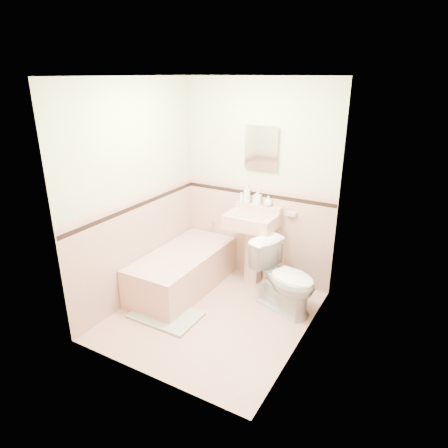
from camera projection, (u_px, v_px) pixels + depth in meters
The scene contains 32 objects.
floor at pixel (213, 314), 4.42m from camera, with size 2.20×2.20×0.00m, color tan.
ceiling at pixel (210, 76), 3.52m from camera, with size 2.20×2.20×0.00m, color white.
wall_back at pixel (258, 184), 4.87m from camera, with size 2.50×2.50×0.00m, color beige.
wall_front at pixel (139, 248), 3.07m from camera, with size 2.50×2.50×0.00m, color beige.
wall_left at pixel (136, 195), 4.43m from camera, with size 2.50×2.50×0.00m, color beige.
wall_right at pixel (308, 226), 3.51m from camera, with size 2.50×2.50×0.00m, color beige.
wainscot_back at pixel (256, 233), 5.09m from camera, with size 2.00×2.00×0.00m, color #CF9F8B.
wainscot_front at pixel (146, 318), 3.32m from camera, with size 2.00×2.00×0.00m, color #CF9F8B.
wainscot_left at pixel (141, 248), 4.65m from camera, with size 2.20×2.20×0.00m, color #CF9F8B.
wainscot_right at pixel (302, 290), 3.75m from camera, with size 2.20×2.20×0.00m, color #CF9F8B.
accent_back at pixel (257, 194), 4.90m from camera, with size 2.00×2.00×0.00m, color black.
accent_front at pixel (142, 262), 3.14m from camera, with size 2.00×2.00×0.00m, color black.
accent_left at pixel (138, 206), 4.47m from camera, with size 2.20×2.20×0.00m, color black.
accent_right at pixel (305, 239), 3.57m from camera, with size 2.20×2.20×0.00m, color black.
cap_back at pixel (257, 186), 4.86m from camera, with size 2.00×2.00×0.00m, color tan.
cap_front at pixel (141, 251), 3.10m from camera, with size 2.00×2.00×0.00m, color tan.
cap_left at pixel (137, 197), 4.43m from camera, with size 2.20×2.20×0.00m, color tan.
cap_right at pixel (306, 229), 3.53m from camera, with size 2.20×2.20×0.00m, color tan.
bathtub at pixel (183, 271), 4.89m from camera, with size 0.70×1.50×0.45m, color tan.
tub_faucet at pixel (212, 223), 5.33m from camera, with size 0.04×0.04×0.12m, color silver.
sink at pixel (251, 249), 4.93m from camera, with size 0.60×0.49×0.94m, color tan, non-canonical shape.
sink_faucet at pixel (257, 210), 4.87m from camera, with size 0.02×0.02×0.10m, color silver.
medicine_cabinet at pixel (262, 148), 4.66m from camera, with size 0.39×0.04×0.48m, color white.
soap_dish at pixel (291, 214), 4.73m from camera, with size 0.13×0.07×0.04m, color tan.
soap_bottle_left at pixel (247, 193), 4.91m from camera, with size 0.09×0.09×0.24m, color #B2B2B2.
soap_bottle_mid at pixel (258, 197), 4.86m from camera, with size 0.08×0.09×0.19m, color #B2B2B2.
soap_bottle_right at pixel (268, 201), 4.80m from camera, with size 0.10×0.10×0.13m, color #B2B2B2.
tube at pixel (242, 197), 4.97m from camera, with size 0.04×0.04×0.12m, color white.
toilet at pixel (285, 278), 4.40m from camera, with size 0.44×0.77×0.79m, color white.
bucket at pixel (277, 283), 4.85m from camera, with size 0.23×0.23×0.23m, color #09179F, non-canonical shape.
bath_mat at pixel (166, 315), 4.38m from camera, with size 0.74×0.49×0.03m, color gray.
shoe at pixel (161, 307), 4.44m from camera, with size 0.15×0.07×0.06m, color #BF1E59.
Camera 1 is at (1.95, -3.22, 2.53)m, focal length 31.66 mm.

